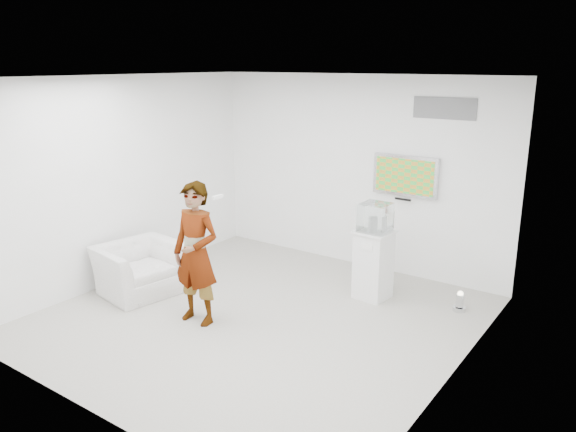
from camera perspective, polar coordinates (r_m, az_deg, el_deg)
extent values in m
cube|color=#B2ADA3|center=(7.34, -2.96, -10.19)|extent=(5.00, 5.00, 0.01)
cube|color=#2A2A2C|center=(6.62, -3.32, 13.85)|extent=(5.00, 5.00, 0.01)
cube|color=white|center=(8.88, 6.92, 4.44)|extent=(5.00, 0.01, 3.00)
cube|color=white|center=(5.18, -20.50, -4.43)|extent=(5.00, 0.01, 3.00)
cube|color=white|center=(8.56, -16.43, 3.52)|extent=(0.01, 5.00, 3.00)
cube|color=white|center=(5.68, 17.13, -2.41)|extent=(0.01, 5.00, 3.00)
cube|color=#BABABF|center=(8.46, 11.85, 4.03)|extent=(1.00, 0.08, 0.60)
cube|color=slate|center=(8.18, 15.60, 10.50)|extent=(0.90, 0.02, 0.30)
imported|color=white|center=(6.99, -9.33, -3.80)|extent=(0.68, 0.48, 1.79)
imported|color=white|center=(8.22, -14.86, -5.19)|extent=(1.13, 1.24, 0.70)
cube|color=white|center=(7.82, 8.66, -4.89)|extent=(0.50, 0.50, 0.97)
cylinder|color=silver|center=(7.78, 17.05, -8.31)|extent=(0.22, 0.22, 0.26)
cube|color=white|center=(7.61, 8.87, -0.14)|extent=(0.38, 0.38, 0.38)
cube|color=white|center=(7.63, 8.84, -0.72)|extent=(0.11, 0.17, 0.22)
cube|color=white|center=(6.75, -7.14, 1.94)|extent=(0.05, 0.16, 0.04)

